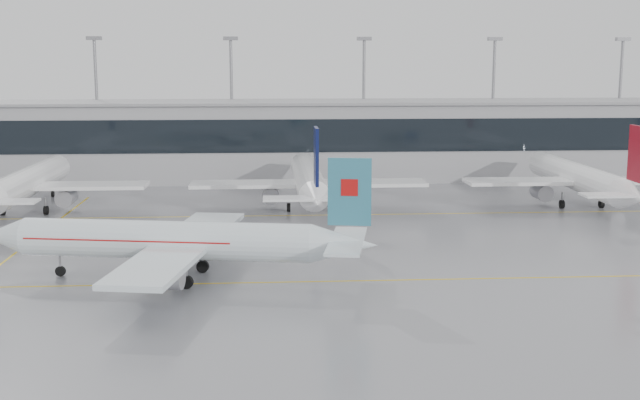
{
  "coord_description": "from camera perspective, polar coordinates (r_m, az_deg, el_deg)",
  "views": [
    {
      "loc": [
        -5.12,
        -66.18,
        18.55
      ],
      "look_at": [
        0.0,
        12.0,
        5.0
      ],
      "focal_mm": 45.0,
      "sensor_mm": 36.0,
      "label": 1
    }
  ],
  "objects": [
    {
      "name": "taxi_line_north",
      "position": [
        98.08,
        -0.69,
        -1.09
      ],
      "size": [
        120.0,
        0.25,
        0.01
      ],
      "primitive_type": "cube",
      "color": "yellow",
      "rests_on": "ground"
    },
    {
      "name": "ground",
      "position": [
        68.92,
        0.66,
        -5.8
      ],
      "size": [
        320.0,
        320.0,
        0.0
      ],
      "primitive_type": "plane",
      "color": "gray",
      "rests_on": "ground"
    },
    {
      "name": "taxi_line_cross",
      "position": [
        86.91,
        -20.32,
        -3.13
      ],
      "size": [
        0.25,
        60.0,
        0.01
      ],
      "primitive_type": "cube",
      "color": "yellow",
      "rests_on": "ground"
    },
    {
      "name": "parked_jet_b",
      "position": [
        105.29,
        -20.2,
        1.1
      ],
      "size": [
        29.64,
        36.96,
        11.72
      ],
      "rotation": [
        0.0,
        0.0,
        1.57
      ],
      "color": "white",
      "rests_on": "ground"
    },
    {
      "name": "parked_jet_d",
      "position": [
        108.65,
        17.97,
        1.48
      ],
      "size": [
        29.64,
        36.96,
        11.72
      ],
      "rotation": [
        0.0,
        0.0,
        1.57
      ],
      "color": "white",
      "rests_on": "ground"
    },
    {
      "name": "terminal_roof",
      "position": [
        128.44,
        -1.47,
        6.98
      ],
      "size": [
        182.0,
        16.0,
        0.4
      ],
      "primitive_type": "cube",
      "color": "gray",
      "rests_on": "ground"
    },
    {
      "name": "taxi_line_main",
      "position": [
        68.92,
        0.66,
        -5.8
      ],
      "size": [
        120.0,
        0.25,
        0.01
      ],
      "primitive_type": "cube",
      "color": "yellow",
      "rests_on": "ground"
    },
    {
      "name": "light_masts",
      "position": [
        134.38,
        -1.58,
        7.59
      ],
      "size": [
        156.4,
        1.0,
        22.6
      ],
      "color": "gray",
      "rests_on": "ground"
    },
    {
      "name": "air_canada_jet",
      "position": [
        69.57,
        -9.9,
        -2.92
      ],
      "size": [
        34.79,
        27.71,
        10.77
      ],
      "rotation": [
        0.0,
        0.0,
        2.96
      ],
      "color": "white",
      "rests_on": "ground"
    },
    {
      "name": "terminal_glass",
      "position": [
        121.24,
        -1.32,
        4.58
      ],
      "size": [
        180.0,
        0.2,
        5.0
      ],
      "primitive_type": "cube",
      "color": "black",
      "rests_on": "ground"
    },
    {
      "name": "parked_jet_c",
      "position": [
        101.09,
        -0.8,
        1.37
      ],
      "size": [
        29.64,
        36.96,
        11.72
      ],
      "rotation": [
        0.0,
        0.0,
        1.57
      ],
      "color": "white",
      "rests_on": "ground"
    },
    {
      "name": "terminal",
      "position": [
        128.89,
        -1.46,
        4.22
      ],
      "size": [
        180.0,
        15.0,
        12.0
      ],
      "primitive_type": "cube",
      "color": "#9C9CA0",
      "rests_on": "ground"
    }
  ]
}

